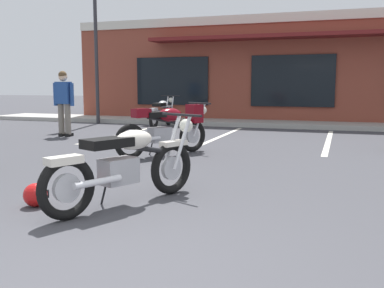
{
  "coord_description": "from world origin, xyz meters",
  "views": [
    {
      "loc": [
        1.61,
        -2.36,
        1.33
      ],
      "look_at": [
        -0.25,
        3.12,
        0.55
      ],
      "focal_mm": 41.48,
      "sensor_mm": 36.0,
      "label": 1
    }
  ],
  "objects_px": {
    "person_in_black_shirt": "(64,99)",
    "parking_lot_lamp_post": "(94,18)",
    "motorcycle_silver_naked": "(162,113)",
    "motorcycle_foreground_classic": "(126,164)",
    "helmet_on_pavement": "(35,195)",
    "motorcycle_blue_standard": "(168,127)"
  },
  "relations": [
    {
      "from": "person_in_black_shirt",
      "to": "parking_lot_lamp_post",
      "type": "distance_m",
      "value": 4.53
    },
    {
      "from": "motorcycle_silver_naked",
      "to": "parking_lot_lamp_post",
      "type": "distance_m",
      "value": 4.04
    },
    {
      "from": "motorcycle_foreground_classic",
      "to": "parking_lot_lamp_post",
      "type": "height_order",
      "value": "parking_lot_lamp_post"
    },
    {
      "from": "motorcycle_silver_naked",
      "to": "parking_lot_lamp_post",
      "type": "xyz_separation_m",
      "value": [
        -2.6,
        0.45,
        3.06
      ]
    },
    {
      "from": "helmet_on_pavement",
      "to": "parking_lot_lamp_post",
      "type": "relative_size",
      "value": 0.05
    },
    {
      "from": "person_in_black_shirt",
      "to": "parking_lot_lamp_post",
      "type": "relative_size",
      "value": 0.3
    },
    {
      "from": "helmet_on_pavement",
      "to": "parking_lot_lamp_post",
      "type": "distance_m",
      "value": 11.02
    },
    {
      "from": "motorcycle_blue_standard",
      "to": "person_in_black_shirt",
      "type": "xyz_separation_m",
      "value": [
        -3.65,
        1.96,
        0.42
      ]
    },
    {
      "from": "motorcycle_blue_standard",
      "to": "helmet_on_pavement",
      "type": "bearing_deg",
      "value": -90.51
    },
    {
      "from": "parking_lot_lamp_post",
      "to": "helmet_on_pavement",
      "type": "bearing_deg",
      "value": -62.77
    },
    {
      "from": "motorcycle_blue_standard",
      "to": "motorcycle_foreground_classic",
      "type": "bearing_deg",
      "value": -75.59
    },
    {
      "from": "person_in_black_shirt",
      "to": "motorcycle_blue_standard",
      "type": "bearing_deg",
      "value": -28.26
    },
    {
      "from": "motorcycle_foreground_classic",
      "to": "parking_lot_lamp_post",
      "type": "relative_size",
      "value": 0.36
    },
    {
      "from": "motorcycle_silver_naked",
      "to": "motorcycle_blue_standard",
      "type": "relative_size",
      "value": 1.13
    },
    {
      "from": "motorcycle_foreground_classic",
      "to": "person_in_black_shirt",
      "type": "bearing_deg",
      "value": 130.0
    },
    {
      "from": "motorcycle_foreground_classic",
      "to": "helmet_on_pavement",
      "type": "height_order",
      "value": "motorcycle_foreground_classic"
    },
    {
      "from": "motorcycle_foreground_classic",
      "to": "helmet_on_pavement",
      "type": "xyz_separation_m",
      "value": [
        -0.92,
        -0.38,
        -0.33
      ]
    },
    {
      "from": "motorcycle_blue_standard",
      "to": "person_in_black_shirt",
      "type": "height_order",
      "value": "person_in_black_shirt"
    },
    {
      "from": "person_in_black_shirt",
      "to": "helmet_on_pavement",
      "type": "xyz_separation_m",
      "value": [
        3.62,
        -5.79,
        -0.82
      ]
    },
    {
      "from": "motorcycle_silver_naked",
      "to": "person_in_black_shirt",
      "type": "bearing_deg",
      "value": -114.71
    },
    {
      "from": "helmet_on_pavement",
      "to": "motorcycle_foreground_classic",
      "type": "bearing_deg",
      "value": 22.36
    },
    {
      "from": "person_in_black_shirt",
      "to": "parking_lot_lamp_post",
      "type": "bearing_deg",
      "value": 108.44
    }
  ]
}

